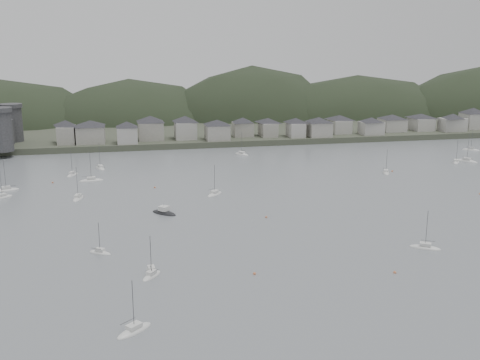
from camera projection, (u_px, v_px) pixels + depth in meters
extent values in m
plane|color=slate|center=(315.00, 289.00, 116.43)|extent=(900.00, 900.00, 0.00)
cube|color=#383D2D|center=(176.00, 116.00, 396.67)|extent=(900.00, 250.00, 3.00)
ellipsoid|color=black|center=(6.00, 143.00, 354.88)|extent=(138.98, 92.48, 81.13)
ellipsoid|color=black|center=(131.00, 139.00, 371.71)|extent=(132.08, 90.41, 79.74)
ellipsoid|color=black|center=(252.00, 138.00, 389.28)|extent=(133.88, 88.37, 101.41)
ellipsoid|color=black|center=(355.00, 133.00, 399.27)|extent=(165.81, 81.78, 82.55)
cylinder|color=#313033|center=(1.00, 132.00, 252.81)|extent=(10.00, 10.00, 18.00)
cylinder|color=#313033|center=(12.00, 125.00, 279.56)|extent=(10.00, 10.00, 17.00)
cube|color=#313033|center=(7.00, 134.00, 266.83)|extent=(3.50, 30.00, 12.00)
cube|color=gray|center=(67.00, 135.00, 274.58)|extent=(8.34, 12.91, 8.59)
pyramid|color=#252429|center=(66.00, 123.00, 273.24)|extent=(15.78, 15.78, 3.01)
cube|color=gray|center=(91.00, 134.00, 276.38)|extent=(13.68, 13.35, 8.36)
pyramid|color=#252429|center=(90.00, 123.00, 275.07)|extent=(20.07, 20.07, 2.93)
cube|color=#AEABA3|center=(127.00, 135.00, 274.98)|extent=(9.78, 10.20, 8.08)
pyramid|color=#252429|center=(127.00, 124.00, 273.71)|extent=(14.83, 14.83, 2.83)
cube|color=gray|center=(151.00, 131.00, 286.47)|extent=(12.59, 13.33, 9.09)
pyramid|color=#252429|center=(150.00, 119.00, 285.05)|extent=(19.24, 19.24, 3.18)
cube|color=#AEABA3|center=(185.00, 130.00, 288.64)|extent=(10.74, 12.17, 8.87)
pyramid|color=#252429|center=(185.00, 119.00, 287.25)|extent=(17.01, 17.01, 3.10)
cube|color=gray|center=(217.00, 132.00, 285.72)|extent=(11.63, 12.09, 7.69)
pyramid|color=#252429|center=(217.00, 122.00, 284.51)|extent=(17.61, 17.61, 2.69)
cube|color=gray|center=(243.00, 129.00, 297.11)|extent=(10.37, 9.35, 7.44)
pyramid|color=#252429|center=(243.00, 120.00, 295.94)|extent=(14.65, 14.65, 2.60)
cube|color=gray|center=(268.00, 129.00, 297.57)|extent=(8.24, 12.20, 7.22)
pyramid|color=#252429|center=(268.00, 120.00, 296.44)|extent=(15.17, 15.17, 2.53)
cube|color=#AEABA3|center=(296.00, 130.00, 295.38)|extent=(8.06, 10.91, 7.46)
pyramid|color=#252429|center=(296.00, 120.00, 294.21)|extent=(14.08, 14.08, 2.61)
cube|color=gray|center=(319.00, 129.00, 296.44)|extent=(11.73, 11.78, 7.66)
pyramid|color=#252429|center=(319.00, 120.00, 295.24)|extent=(17.46, 17.46, 2.68)
cube|color=#AEABA3|center=(339.00, 126.00, 309.07)|extent=(10.19, 13.02, 7.33)
pyramid|color=#252429|center=(340.00, 117.00, 307.92)|extent=(17.23, 17.23, 2.57)
cube|color=#AEABA3|center=(371.00, 128.00, 303.74)|extent=(11.70, 9.81, 6.88)
pyramid|color=#252429|center=(372.00, 120.00, 302.66)|extent=(15.97, 15.97, 2.41)
cube|color=#AEABA3|center=(392.00, 125.00, 315.57)|extent=(12.83, 12.48, 7.00)
pyramid|color=#252429|center=(392.00, 117.00, 314.47)|extent=(18.79, 18.79, 2.45)
cube|color=#AEABA3|center=(421.00, 124.00, 319.79)|extent=(11.07, 13.50, 6.97)
pyramid|color=#252429|center=(421.00, 116.00, 318.70)|extent=(18.25, 18.25, 2.44)
cube|color=#AEABA3|center=(452.00, 125.00, 315.53)|extent=(13.75, 9.12, 7.34)
pyramid|color=#252429|center=(453.00, 116.00, 314.38)|extent=(16.97, 16.97, 2.57)
cube|color=#AEABA3|center=(472.00, 121.00, 324.70)|extent=(11.37, 11.57, 9.05)
pyramid|color=#252429|center=(473.00, 111.00, 323.28)|extent=(17.03, 17.03, 3.17)
ellipsoid|color=silver|center=(78.00, 199.00, 185.71)|extent=(4.45, 8.85, 1.69)
cube|color=silver|center=(78.00, 195.00, 185.45)|extent=(2.45, 3.29, 0.70)
cylinder|color=#3F3F42|center=(77.00, 183.00, 184.45)|extent=(0.12, 0.12, 10.59)
cylinder|color=#3F3F42|center=(79.00, 195.00, 183.97)|extent=(0.91, 3.75, 0.10)
ellipsoid|color=silver|center=(386.00, 173.00, 223.77)|extent=(4.90, 7.99, 1.52)
cube|color=silver|center=(386.00, 170.00, 223.52)|extent=(2.49, 3.08, 0.70)
cylinder|color=#3F3F42|center=(387.00, 161.00, 222.63)|extent=(0.12, 0.12, 9.52)
cylinder|color=#3F3F42|center=(384.00, 169.00, 224.52)|extent=(1.27, 3.26, 0.10)
ellipsoid|color=silver|center=(72.00, 175.00, 220.10)|extent=(5.14, 8.16, 1.56)
cube|color=silver|center=(72.00, 172.00, 219.85)|extent=(2.58, 3.16, 0.70)
cylinder|color=#3F3F42|center=(72.00, 163.00, 218.93)|extent=(0.12, 0.12, 9.74)
cylinder|color=#3F3F42|center=(73.00, 172.00, 218.58)|extent=(1.36, 3.30, 0.10)
ellipsoid|color=silver|center=(471.00, 150.00, 273.74)|extent=(7.89, 7.05, 1.61)
cube|color=silver|center=(471.00, 148.00, 273.49)|extent=(3.31, 3.14, 0.70)
cylinder|color=#3F3F42|center=(472.00, 140.00, 272.54)|extent=(0.12, 0.12, 10.06)
cylinder|color=#3F3F42|center=(470.00, 147.00, 272.27)|extent=(2.89, 2.35, 0.10)
ellipsoid|color=silver|center=(91.00, 181.00, 210.63)|extent=(9.18, 3.95, 1.78)
cube|color=silver|center=(91.00, 178.00, 210.35)|extent=(3.34, 2.34, 0.70)
cylinder|color=#3F3F42|center=(90.00, 166.00, 209.30)|extent=(0.12, 0.12, 11.12)
cylinder|color=#3F3F42|center=(87.00, 176.00, 210.10)|extent=(3.98, 0.61, 0.10)
ellipsoid|color=silver|center=(6.00, 191.00, 196.35)|extent=(9.11, 5.19, 1.74)
cube|color=silver|center=(6.00, 187.00, 196.08)|extent=(3.46, 2.71, 0.70)
cylinder|color=#3F3F42|center=(5.00, 175.00, 195.06)|extent=(0.12, 0.12, 10.84)
cylinder|color=#3F3F42|center=(10.00, 186.00, 195.82)|extent=(3.76, 1.24, 0.10)
ellipsoid|color=silver|center=(242.00, 155.00, 262.52)|extent=(6.79, 8.52, 1.68)
cube|color=silver|center=(242.00, 152.00, 262.26)|extent=(3.14, 3.47, 0.70)
cylinder|color=#3F3F42|center=(242.00, 143.00, 261.27)|extent=(0.12, 0.12, 10.49)
cylinder|color=#3F3F42|center=(243.00, 150.00, 263.51)|extent=(2.12, 3.24, 0.10)
ellipsoid|color=silver|center=(134.00, 331.00, 98.93)|extent=(7.48, 6.81, 1.54)
cube|color=silver|center=(134.00, 326.00, 98.68)|extent=(3.15, 3.02, 0.70)
cylinder|color=#3F3F42|center=(133.00, 306.00, 97.78)|extent=(0.12, 0.12, 9.61)
cylinder|color=#3F3F42|center=(128.00, 321.00, 99.18)|extent=(2.72, 2.29, 0.10)
ellipsoid|color=silver|center=(456.00, 162.00, 244.36)|extent=(6.63, 7.79, 1.56)
cube|color=silver|center=(456.00, 160.00, 244.11)|extent=(3.00, 3.22, 0.70)
cylinder|color=#3F3F42|center=(457.00, 151.00, 243.19)|extent=(0.12, 0.12, 9.77)
cylinder|color=#3F3F42|center=(453.00, 158.00, 244.90)|extent=(2.15, 2.90, 0.10)
ellipsoid|color=silver|center=(100.00, 169.00, 232.11)|extent=(5.23, 8.96, 1.71)
cube|color=silver|center=(100.00, 166.00, 231.84)|extent=(2.71, 3.42, 0.70)
cylinder|color=#3F3F42|center=(100.00, 156.00, 230.84)|extent=(0.12, 0.12, 10.67)
cylinder|color=#3F3F42|center=(99.00, 165.00, 230.23)|extent=(1.28, 3.68, 0.10)
ellipsoid|color=silver|center=(2.00, 198.00, 187.13)|extent=(6.98, 6.29, 1.43)
cube|color=silver|center=(2.00, 195.00, 186.89)|extent=(2.93, 2.80, 0.70)
cylinder|color=#3F3F42|center=(1.00, 184.00, 186.06)|extent=(0.12, 0.12, 8.93)
ellipsoid|color=silver|center=(215.00, 195.00, 190.98)|extent=(7.43, 7.89, 1.64)
cube|color=silver|center=(215.00, 191.00, 190.72)|extent=(3.26, 3.35, 0.70)
cylinder|color=#3F3F42|center=(214.00, 180.00, 189.76)|extent=(0.12, 0.12, 10.28)
cylinder|color=#3F3F42|center=(211.00, 189.00, 191.45)|extent=(2.53, 2.83, 0.10)
ellipsoid|color=silver|center=(467.00, 161.00, 246.50)|extent=(7.65, 10.16, 1.98)
cube|color=silver|center=(467.00, 159.00, 246.20)|extent=(3.61, 4.09, 0.70)
cylinder|color=#3F3F42|center=(468.00, 147.00, 245.03)|extent=(0.12, 0.12, 12.36)
cylinder|color=#3F3F42|center=(467.00, 158.00, 244.42)|extent=(2.29, 3.91, 0.10)
ellipsoid|color=silver|center=(151.00, 272.00, 125.12)|extent=(2.65, 6.88, 1.35)
cube|color=silver|center=(151.00, 268.00, 124.89)|extent=(1.65, 2.46, 0.70)
cylinder|color=#3F3F42|center=(151.00, 254.00, 124.11)|extent=(0.12, 0.12, 8.42)
cylinder|color=#3F3F42|center=(151.00, 268.00, 123.60)|extent=(0.32, 3.03, 0.10)
ellipsoid|color=silver|center=(100.00, 253.00, 136.54)|extent=(6.26, 5.06, 1.24)
cube|color=silver|center=(100.00, 250.00, 136.33)|extent=(2.56, 2.33, 0.70)
cylinder|color=#3F3F42|center=(99.00, 238.00, 135.61)|extent=(0.12, 0.12, 7.73)
cylinder|color=#3F3F42|center=(96.00, 249.00, 135.43)|extent=(2.38, 1.62, 0.10)
ellipsoid|color=silver|center=(152.00, 276.00, 122.73)|extent=(5.55, 6.56, 1.31)
cube|color=silver|center=(151.00, 272.00, 122.51)|extent=(2.52, 2.71, 0.70)
cylinder|color=#3F3F42|center=(151.00, 258.00, 121.74)|extent=(0.12, 0.12, 8.22)
cylinder|color=#3F3F42|center=(155.00, 271.00, 121.61)|extent=(1.81, 2.46, 0.10)
ellipsoid|color=silver|center=(425.00, 248.00, 139.93)|extent=(7.80, 6.45, 1.55)
cube|color=silver|center=(425.00, 244.00, 139.68)|extent=(3.21, 2.95, 0.70)
cylinder|color=#3F3F42|center=(427.00, 229.00, 138.76)|extent=(0.12, 0.12, 9.70)
cylinder|color=#3F3F42|center=(428.00, 241.00, 140.54)|extent=(2.93, 2.07, 0.10)
ellipsoid|color=black|center=(164.00, 213.00, 169.21)|extent=(8.53, 8.68, 1.97)
cube|color=silver|center=(164.00, 208.00, 168.83)|extent=(3.67, 3.67, 1.40)
cylinder|color=#3F3F42|center=(164.00, 205.00, 168.62)|extent=(0.10, 0.10, 1.20)
sphere|color=#D17245|center=(254.00, 274.00, 123.88)|extent=(0.70, 0.70, 0.70)
sphere|color=#D17245|center=(266.00, 217.00, 165.25)|extent=(0.70, 0.70, 0.70)
sphere|color=#D17245|center=(155.00, 187.00, 200.35)|extent=(0.70, 0.70, 0.70)
sphere|color=#D17245|center=(53.00, 182.00, 207.66)|extent=(0.70, 0.70, 0.70)
sphere|color=#D17245|center=(392.00, 171.00, 226.83)|extent=(0.70, 0.70, 0.70)
sphere|color=#D17245|center=(395.00, 272.00, 124.54)|extent=(0.70, 0.70, 0.70)
sphere|color=#D17245|center=(480.00, 194.00, 191.56)|extent=(0.70, 0.70, 0.70)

